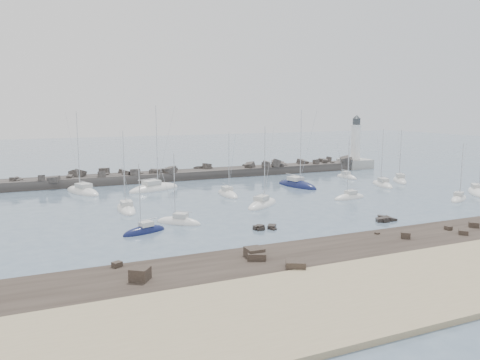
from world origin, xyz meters
The scene contains 21 objects.
ground centered at (0.00, 0.00, 0.00)m, with size 400.00×400.00×0.00m, color slate.
sand_strip centered at (0.00, -32.00, 0.00)m, with size 140.00×14.00×1.00m, color tan.
rock_shelf centered at (-0.03, -21.99, 0.02)m, with size 140.00×12.14×2.09m.
rock_cluster_near centered at (-3.73, -8.66, 0.08)m, with size 3.32×3.11×1.16m.
rock_cluster_far centered at (14.04, -11.48, 0.01)m, with size 3.38×3.61×1.39m.
breakwater centered at (-7.26, 38.00, 0.34)m, with size 115.00×7.72×5.26m.
lighthouse centered at (47.00, 38.00, 3.09)m, with size 7.00×7.00×14.60m.
sailboat_1 centered at (-22.85, 28.67, 0.15)m, with size 7.01×10.84×16.34m.
sailboat_2 centered at (-18.53, -4.06, 0.13)m, with size 6.28×3.64×9.69m.
sailboat_3 centered at (-18.18, 10.13, 0.13)m, with size 2.90×8.53×13.31m.
sailboat_4 centered at (-9.89, 26.24, 0.15)m, with size 11.66×7.22×17.50m.
sailboat_5 centered at (-13.14, -1.28, 0.14)m, with size 6.24×5.91×10.58m.
sailboat_6 centered at (1.06, 15.33, 0.14)m, with size 2.61×7.91×12.48m.
sailboat_7 centered at (2.71, 4.56, 0.14)m, with size 8.66×7.54×13.98m.
sailboat_8 centered at (17.65, 18.63, 0.15)m, with size 5.37×10.99×16.60m.
sailboat_9 centered at (19.41, 3.78, 0.13)m, with size 6.96×2.89×10.79m.
sailboat_10 centered at (33.90, 12.10, 0.14)m, with size 4.36×8.18×12.50m.
sailboat_11 centered at (44.29, -1.89, 0.14)m, with size 8.37×9.23×14.97m.
sailboat_12 centered at (40.83, 14.64, 0.16)m, with size 5.79×7.70×12.25m.
sailboat_13 centered at (35.95, -4.94, 0.13)m, with size 6.78×5.05×10.62m.
sailboat_14 centered at (33.89, 23.97, 0.14)m, with size 2.34×6.52×10.37m.
Camera 1 is at (-30.95, -62.00, 15.82)m, focal length 35.00 mm.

